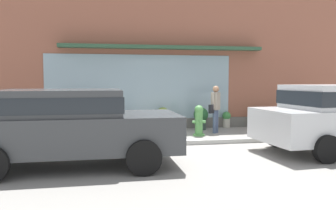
% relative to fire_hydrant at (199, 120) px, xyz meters
% --- Properties ---
extents(ground_plane, '(60.00, 60.00, 0.00)m').
position_rel_fire_hydrant_xyz_m(ground_plane, '(-0.81, -1.16, -0.49)').
color(ground_plane, gray).
extents(curb_strip, '(14.00, 0.24, 0.12)m').
position_rel_fire_hydrant_xyz_m(curb_strip, '(-0.81, -1.36, -0.43)').
color(curb_strip, '#B2B2AD').
rests_on(curb_strip, ground_plane).
extents(storefront, '(14.00, 0.81, 5.40)m').
position_rel_fire_hydrant_xyz_m(storefront, '(-0.82, 2.03, 2.15)').
color(storefront, '#935642').
rests_on(storefront, ground_plane).
extents(fire_hydrant, '(0.42, 0.39, 0.96)m').
position_rel_fire_hydrant_xyz_m(fire_hydrant, '(0.00, 0.00, 0.00)').
color(fire_hydrant, '#4C8C47').
rests_on(fire_hydrant, ground_plane).
extents(pedestrian_with_handbag, '(0.51, 0.53, 1.55)m').
position_rel_fire_hydrant_xyz_m(pedestrian_with_handbag, '(0.69, 0.46, 0.41)').
color(pedestrian_with_handbag, '#475675').
rests_on(pedestrian_with_handbag, ground_plane).
extents(parked_car_dark_gray, '(4.23, 2.06, 1.56)m').
position_rel_fire_hydrant_xyz_m(parked_car_dark_gray, '(-3.63, -3.25, 0.41)').
color(parked_car_dark_gray, '#383A3D').
rests_on(parked_car_dark_gray, ground_plane).
extents(potted_plant_window_center, '(0.51, 0.51, 0.78)m').
position_rel_fire_hydrant_xyz_m(potted_plant_window_center, '(0.44, 1.28, -0.04)').
color(potted_plant_window_center, '#33473D').
rests_on(potted_plant_window_center, ground_plane).
extents(potted_plant_trailing_edge, '(0.54, 0.54, 0.75)m').
position_rel_fire_hydrant_xyz_m(potted_plant_trailing_edge, '(2.68, 1.42, -0.09)').
color(potted_plant_trailing_edge, '#B7B2A3').
rests_on(potted_plant_trailing_edge, ground_plane).
extents(potted_plant_by_entrance, '(0.36, 0.36, 0.56)m').
position_rel_fire_hydrant_xyz_m(potted_plant_by_entrance, '(-3.81, 1.60, -0.17)').
color(potted_plant_by_entrance, '#B7B2A3').
rests_on(potted_plant_by_entrance, ground_plane).
extents(potted_plant_window_left, '(0.30, 0.30, 1.08)m').
position_rel_fire_hydrant_xyz_m(potted_plant_window_left, '(3.89, 1.29, 0.03)').
color(potted_plant_window_left, '#B7B2A3').
rests_on(potted_plant_window_left, ground_plane).
extents(potted_plant_doorstep, '(0.47, 0.47, 0.79)m').
position_rel_fire_hydrant_xyz_m(potted_plant_doorstep, '(-0.87, 1.48, -0.07)').
color(potted_plant_doorstep, '#B7B2A3').
rests_on(potted_plant_doorstep, ground_plane).
extents(potted_plant_low_front, '(0.34, 0.34, 0.50)m').
position_rel_fire_hydrant_xyz_m(potted_plant_low_front, '(-2.05, 1.23, -0.24)').
color(potted_plant_low_front, '#4C4C51').
rests_on(potted_plant_low_front, ground_plane).
extents(potted_plant_near_hydrant, '(0.31, 0.31, 0.58)m').
position_rel_fire_hydrant_xyz_m(potted_plant_near_hydrant, '(1.53, 1.66, -0.17)').
color(potted_plant_near_hydrant, '#B7B2A3').
rests_on(potted_plant_near_hydrant, ground_plane).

